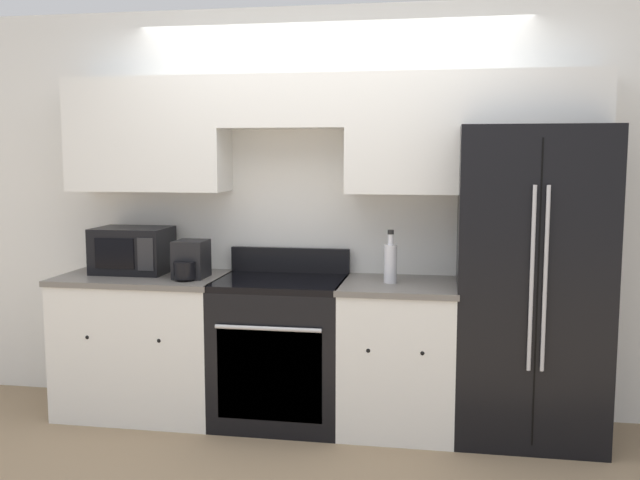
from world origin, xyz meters
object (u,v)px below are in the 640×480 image
Objects in this scene: refrigerator at (529,283)px; microwave at (133,250)px; oven_range at (281,350)px; bottle at (390,262)px.

refrigerator is 2.50m from microwave.
bottle reaches higher than oven_range.
bottle is at bearing -176.24° from refrigerator.
oven_range is 2.25× the size of microwave.
microwave is 1.68m from bottle.
microwave is at bearing 179.26° from refrigerator.
bottle is (0.68, 0.00, 0.57)m from oven_range.
refrigerator is at bearing 3.76° from bottle.
microwave is (-1.01, 0.09, 0.59)m from oven_range.
oven_range is at bearing -177.84° from refrigerator.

